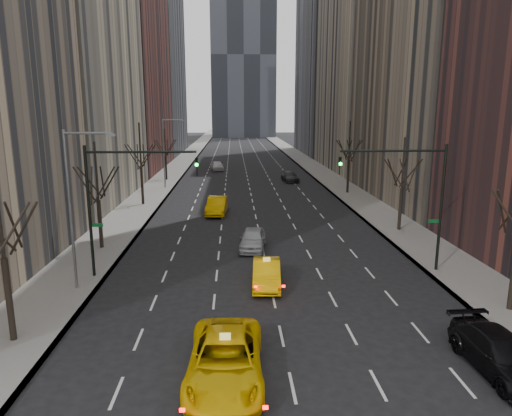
{
  "coord_description": "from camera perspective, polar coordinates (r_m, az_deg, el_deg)",
  "views": [
    {
      "loc": [
        -2.12,
        -15.16,
        10.15
      ],
      "look_at": [
        -0.59,
        15.75,
        3.5
      ],
      "focal_mm": 32.0,
      "sensor_mm": 36.0,
      "label": 1
    }
  ],
  "objects": [
    {
      "name": "taxi_suv",
      "position": [
        18.31,
        -3.85,
        -18.41
      ],
      "size": [
        3.03,
        6.26,
        1.72
      ],
      "primitive_type": "imported",
      "rotation": [
        0.0,
        0.0,
        -0.03
      ],
      "color": "#F1C005",
      "rests_on": "ground"
    },
    {
      "name": "tree_lw_a",
      "position": [
        22.46,
        -28.95,
        -5.67
      ],
      "size": [
        3.36,
        3.5,
        8.28
      ],
      "color": "black",
      "rests_on": "ground"
    },
    {
      "name": "taxi_sedan",
      "position": [
        27.14,
        1.33,
        -8.16
      ],
      "size": [
        1.87,
        4.63,
        1.49
      ],
      "primitive_type": "imported",
      "rotation": [
        0.0,
        0.0,
        -0.06
      ],
      "color": "#FFBB05",
      "rests_on": "ground"
    },
    {
      "name": "sidewalk_left",
      "position": [
        86.35,
        -9.6,
        5.26
      ],
      "size": [
        4.5,
        320.0,
        0.15
      ],
      "primitive_type": "cube",
      "color": "slate",
      "rests_on": "ground"
    },
    {
      "name": "bld_right_deep",
      "position": [
        114.23,
        9.82,
        21.46
      ],
      "size": [
        14.0,
        30.0,
        58.0
      ],
      "primitive_type": "cube",
      "color": "slate",
      "rests_on": "ground"
    },
    {
      "name": "far_suv_grey",
      "position": [
        66.4,
        4.26,
        3.91
      ],
      "size": [
        2.47,
        5.02,
        1.4
      ],
      "primitive_type": "imported",
      "rotation": [
        0.0,
        0.0,
        0.11
      ],
      "color": "#2C2C31",
      "rests_on": "ground"
    },
    {
      "name": "streetlight_far",
      "position": [
        60.96,
        -11.16,
        7.64
      ],
      "size": [
        2.83,
        0.22,
        9.0
      ],
      "color": "slate",
      "rests_on": "ground"
    },
    {
      "name": "bld_left_far",
      "position": [
        84.28,
        -17.14,
        19.7
      ],
      "size": [
        14.0,
        28.0,
        44.0
      ],
      "primitive_type": "cube",
      "color": "brown",
      "rests_on": "ground"
    },
    {
      "name": "parked_suv_black",
      "position": [
        21.16,
        28.23,
        -15.75
      ],
      "size": [
        2.42,
        5.38,
        1.53
      ],
      "primitive_type": "imported",
      "rotation": [
        0.0,
        0.0,
        0.05
      ],
      "color": "black",
      "rests_on": "ground"
    },
    {
      "name": "far_taxi",
      "position": [
        45.5,
        -4.89,
        0.3
      ],
      "size": [
        2.2,
        5.34,
        1.72
      ],
      "primitive_type": "imported",
      "rotation": [
        0.0,
        0.0,
        -0.07
      ],
      "color": "#E5A704",
      "rests_on": "ground"
    },
    {
      "name": "bld_left_deep",
      "position": [
        114.57,
        -13.52,
        21.79
      ],
      "size": [
        14.0,
        30.0,
        60.0
      ],
      "primitive_type": "cube",
      "color": "slate",
      "rests_on": "ground"
    },
    {
      "name": "traffic_mast_left",
      "position": [
        28.43,
        -17.04,
        2.15
      ],
      "size": [
        6.69,
        0.39,
        8.0
      ],
      "color": "black",
      "rests_on": "ground"
    },
    {
      "name": "sidewalk_right",
      "position": [
        86.95,
        6.72,
        5.39
      ],
      "size": [
        4.5,
        320.0,
        0.15
      ],
      "primitive_type": "cube",
      "color": "slate",
      "rests_on": "ground"
    },
    {
      "name": "ground",
      "position": [
        18.37,
        4.58,
        -21.46
      ],
      "size": [
        400.0,
        400.0,
        0.0
      ],
      "primitive_type": "plane",
      "color": "black",
      "rests_on": "ground"
    },
    {
      "name": "bld_right_far",
      "position": [
        83.94,
        14.63,
        21.95
      ],
      "size": [
        14.0,
        28.0,
        50.0
      ],
      "primitive_type": "cube",
      "color": "#BAAD8E",
      "rests_on": "ground"
    },
    {
      "name": "streetlight_near",
      "position": [
        27.02,
        -21.63,
        1.61
      ],
      "size": [
        2.83,
        0.22,
        9.0
      ],
      "color": "slate",
      "rests_on": "ground"
    },
    {
      "name": "tree_lw_d",
      "position": [
        68.21,
        -11.23,
        6.36
      ],
      "size": [
        3.36,
        3.5,
        7.36
      ],
      "color": "black",
      "rests_on": "ground"
    },
    {
      "name": "silver_sedan_ahead",
      "position": [
        34.02,
        -0.41,
        -3.87
      ],
      "size": [
        2.34,
        4.72,
        1.55
      ],
      "primitive_type": "imported",
      "rotation": [
        0.0,
        0.0,
        -0.12
      ],
      "color": "#A8ABB0",
      "rests_on": "ground"
    },
    {
      "name": "tree_lw_c",
      "position": [
        50.52,
        -14.15,
        4.81
      ],
      "size": [
        3.36,
        3.5,
        8.74
      ],
      "color": "black",
      "rests_on": "ground"
    },
    {
      "name": "tree_lw_b",
      "position": [
        35.2,
        -19.09,
        0.92
      ],
      "size": [
        3.36,
        3.5,
        7.82
      ],
      "color": "black",
      "rests_on": "ground"
    },
    {
      "name": "traffic_mast_right",
      "position": [
        29.76,
        19.38,
        2.42
      ],
      "size": [
        6.69,
        0.39,
        8.0
      ],
      "color": "black",
      "rests_on": "ground"
    },
    {
      "name": "tree_rw_b",
      "position": [
        40.27,
        17.74,
        2.36
      ],
      "size": [
        3.36,
        3.5,
        7.82
      ],
      "color": "black",
      "rests_on": "ground"
    },
    {
      "name": "far_car_white",
      "position": [
        78.82,
        -4.86,
        5.29
      ],
      "size": [
        2.5,
        4.99,
        1.63
      ],
      "primitive_type": "imported",
      "rotation": [
        0.0,
        0.0,
        0.12
      ],
      "color": "silver",
      "rests_on": "ground"
    },
    {
      "name": "tree_rw_c",
      "position": [
        57.27,
        11.51,
        5.76
      ],
      "size": [
        3.36,
        3.5,
        8.74
      ],
      "color": "black",
      "rests_on": "ground"
    }
  ]
}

